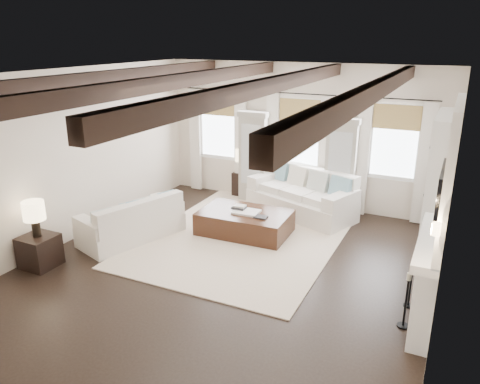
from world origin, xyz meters
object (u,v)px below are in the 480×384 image
at_px(sofa_back, 303,197).
at_px(side_table_front, 40,251).
at_px(sofa_left, 133,223).
at_px(ottoman, 245,223).
at_px(side_table_back, 242,184).

height_order(sofa_back, side_table_front, sofa_back).
bearing_deg(sofa_left, sofa_back, 47.43).
distance_m(sofa_left, side_table_front, 1.74).
bearing_deg(ottoman, side_table_back, 114.86).
bearing_deg(sofa_left, ottoman, 33.42).
height_order(sofa_left, side_table_back, sofa_left).
xyz_separation_m(sofa_back, sofa_left, (-2.49, -2.71, -0.05)).
bearing_deg(side_table_front, side_table_back, 72.99).
height_order(ottoman, side_table_front, side_table_front).
bearing_deg(side_table_back, side_table_front, -107.01).
xyz_separation_m(ottoman, side_table_back, (-1.06, 2.12, 0.06)).
relative_size(sofa_left, ottoman, 1.23).
xyz_separation_m(sofa_left, ottoman, (1.80, 1.19, -0.12)).
height_order(sofa_left, side_table_front, sofa_left).
bearing_deg(sofa_back, sofa_left, -132.57).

